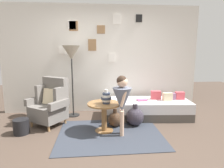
# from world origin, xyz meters

# --- Properties ---
(ground_plane) EXTENTS (12.00, 12.00, 0.00)m
(ground_plane) POSITION_xyz_m (0.00, 0.00, 0.00)
(ground_plane) COLOR #4C3D33
(gallery_wall) EXTENTS (4.80, 0.12, 2.60)m
(gallery_wall) POSITION_xyz_m (-0.00, 1.95, 1.30)
(gallery_wall) COLOR silver
(gallery_wall) RESTS_ON ground
(rug) EXTENTS (1.88, 1.46, 0.01)m
(rug) POSITION_xyz_m (0.07, 0.45, 0.01)
(rug) COLOR #333842
(rug) RESTS_ON ground
(armchair) EXTENTS (0.90, 0.85, 0.97)m
(armchair) POSITION_xyz_m (-1.11, 1.07, 0.44)
(armchair) COLOR tan
(armchair) RESTS_ON ground
(daybed) EXTENTS (1.96, 0.96, 0.40)m
(daybed) POSITION_xyz_m (0.99, 1.31, 0.20)
(daybed) COLOR #4C4742
(daybed) RESTS_ON ground
(pillow_head) EXTENTS (0.21, 0.14, 0.17)m
(pillow_head) POSITION_xyz_m (1.77, 1.32, 0.49)
(pillow_head) COLOR #D64C56
(pillow_head) RESTS_ON daybed
(pillow_mid) EXTENTS (0.19, 0.13, 0.15)m
(pillow_mid) POSITION_xyz_m (1.56, 1.32, 0.47)
(pillow_mid) COLOR gray
(pillow_mid) RESTS_ON daybed
(pillow_back) EXTENTS (0.21, 0.12, 0.18)m
(pillow_back) POSITION_xyz_m (1.44, 1.25, 0.49)
(pillow_back) COLOR beige
(pillow_back) RESTS_ON daybed
(pillow_extra) EXTENTS (0.23, 0.15, 0.19)m
(pillow_extra) POSITION_xyz_m (1.22, 1.39, 0.50)
(pillow_extra) COLOR #D64C56
(pillow_extra) RESTS_ON daybed
(side_table) EXTENTS (0.62, 0.62, 0.55)m
(side_table) POSITION_xyz_m (-0.03, 0.60, 0.40)
(side_table) COLOR olive
(side_table) RESTS_ON ground
(vase_striped) EXTENTS (0.19, 0.19, 0.26)m
(vase_striped) POSITION_xyz_m (0.01, 0.57, 0.66)
(vase_striped) COLOR #2D384C
(vase_striped) RESTS_ON side_table
(floor_lamp) EXTENTS (0.39, 0.39, 1.63)m
(floor_lamp) POSITION_xyz_m (-0.71, 1.57, 1.41)
(floor_lamp) COLOR black
(floor_lamp) RESTS_ON ground
(person_child) EXTENTS (0.34, 0.34, 1.09)m
(person_child) POSITION_xyz_m (0.28, 0.40, 0.70)
(person_child) COLOR #D8AD8E
(person_child) RESTS_ON ground
(book_on_daybed) EXTENTS (0.23, 0.17, 0.03)m
(book_on_daybed) POSITION_xyz_m (0.86, 1.28, 0.42)
(book_on_daybed) COLOR #C45B8A
(book_on_daybed) RESTS_ON daybed
(demijohn_near) EXTENTS (0.29, 0.29, 0.37)m
(demijohn_near) POSITION_xyz_m (0.20, 0.82, 0.15)
(demijohn_near) COLOR #473323
(demijohn_near) RESTS_ON ground
(demijohn_far) EXTENTS (0.36, 0.36, 0.45)m
(demijohn_far) POSITION_xyz_m (0.61, 0.83, 0.19)
(demijohn_far) COLOR #332D38
(demijohn_far) RESTS_ON ground
(magazine_basket) EXTENTS (0.28, 0.28, 0.28)m
(magazine_basket) POSITION_xyz_m (-1.56, 0.63, 0.14)
(magazine_basket) COLOR black
(magazine_basket) RESTS_ON ground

